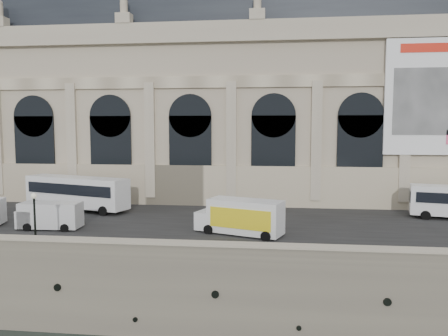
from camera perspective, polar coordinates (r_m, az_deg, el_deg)
The scene contains 8 objects.
quay at distance 66.73m, azimuth 1.21°, elevation -5.55°, with size 160.00×70.00×6.00m, color gray.
street at distance 45.68m, azimuth -1.28°, elevation -6.77°, with size 160.00×24.00×0.06m, color #2D2D2D.
parapet at distance 32.70m, azimuth -4.55°, elevation -10.65°, with size 160.00×1.40×1.21m.
museum at distance 62.41m, azimuth -4.67°, elevation 9.11°, with size 69.00×18.70×29.10m.
bus_left at distance 53.27m, azimuth -18.69°, elevation -2.96°, with size 13.40×6.69×3.90m.
van_c at distance 44.63m, azimuth -22.08°, elevation -5.78°, with size 5.87×2.60×2.57m.
box_truck at distance 39.36m, azimuth 2.20°, elevation -6.40°, with size 8.30×4.98×3.19m.
lamp_left at distance 38.15m, azimuth -23.47°, elevation -6.32°, with size 0.45×0.45×4.42m.
Camera 1 is at (6.12, -30.23, 15.63)m, focal length 35.00 mm.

